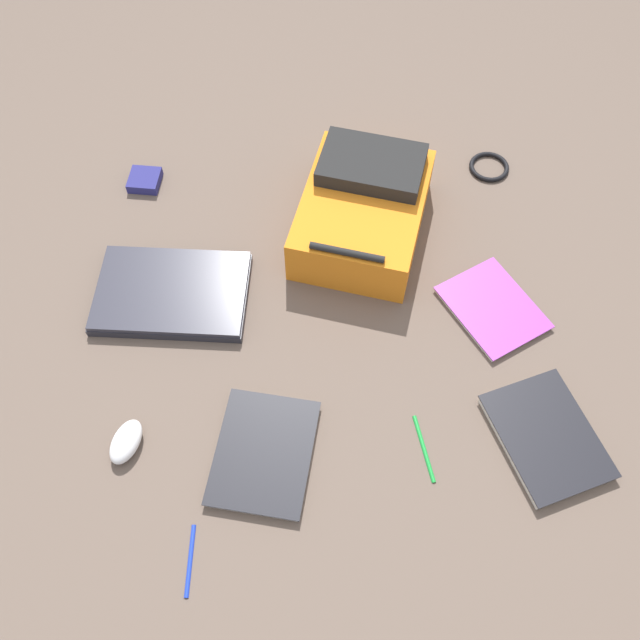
% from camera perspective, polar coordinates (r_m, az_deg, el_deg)
% --- Properties ---
extents(ground_plane, '(3.66, 3.66, 0.00)m').
position_cam_1_polar(ground_plane, '(1.62, -0.05, -0.95)').
color(ground_plane, brown).
extents(backpack, '(0.38, 0.45, 0.17)m').
position_cam_1_polar(backpack, '(1.75, 3.50, 8.89)').
color(backpack, orange).
rests_on(backpack, ground_plane).
extents(laptop, '(0.37, 0.27, 0.03)m').
position_cam_1_polar(laptop, '(1.70, -11.82, 2.16)').
color(laptop, '#24242C').
rests_on(laptop, ground_plane).
extents(book_red, '(0.24, 0.29, 0.02)m').
position_cam_1_polar(book_red, '(1.49, -4.53, -10.62)').
color(book_red, silver).
rests_on(book_red, ground_plane).
extents(book_blue, '(0.26, 0.31, 0.02)m').
position_cam_1_polar(book_blue, '(1.57, 17.72, -8.93)').
color(book_blue, silver).
rests_on(book_blue, ground_plane).
extents(book_comic, '(0.26, 0.29, 0.01)m').
position_cam_1_polar(book_comic, '(1.70, 13.69, 0.93)').
color(book_comic, silver).
rests_on(book_comic, ground_plane).
extents(computer_mouse, '(0.09, 0.11, 0.04)m').
position_cam_1_polar(computer_mouse, '(1.54, -15.32, -9.41)').
color(computer_mouse, silver).
rests_on(computer_mouse, ground_plane).
extents(cable_coil, '(0.11, 0.11, 0.01)m').
position_cam_1_polar(cable_coil, '(1.98, 13.43, 11.88)').
color(cable_coil, black).
rests_on(cable_coil, ground_plane).
extents(pen_black, '(0.02, 0.14, 0.01)m').
position_cam_1_polar(pen_black, '(1.45, -10.41, -18.44)').
color(pen_black, '#1933B2').
rests_on(pen_black, ground_plane).
extents(pen_blue, '(0.03, 0.15, 0.01)m').
position_cam_1_polar(pen_blue, '(1.51, 8.36, -10.13)').
color(pen_blue, '#198C33').
rests_on(pen_blue, ground_plane).
extents(earbud_pouch, '(0.09, 0.09, 0.03)m').
position_cam_1_polar(earbud_pouch, '(1.94, -13.90, 10.85)').
color(earbud_pouch, navy).
rests_on(earbud_pouch, ground_plane).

